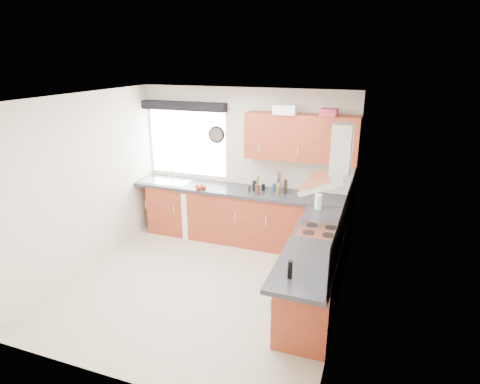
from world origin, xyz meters
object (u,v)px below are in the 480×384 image
at_px(extractor_hood, 333,165).
at_px(washing_machine, 202,212).
at_px(upper_cabinets, 301,137).
at_px(oven, 317,266).

xyz_separation_m(extractor_hood, washing_machine, (-2.29, 1.22, -1.36)).
bearing_deg(upper_cabinets, oven, -67.46).
relative_size(oven, upper_cabinets, 0.50).
xyz_separation_m(oven, washing_machine, (-2.19, 1.22, -0.01)).
bearing_deg(upper_cabinets, washing_machine, -176.33).
relative_size(extractor_hood, washing_machine, 0.95).
distance_m(upper_cabinets, washing_machine, 2.15).
height_order(extractor_hood, upper_cabinets, upper_cabinets).
bearing_deg(oven, extractor_hood, -0.00).
height_order(oven, washing_machine, oven).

